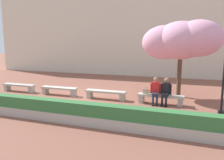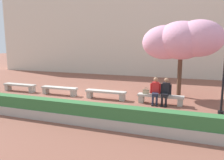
{
  "view_description": "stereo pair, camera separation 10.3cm",
  "coord_description": "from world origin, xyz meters",
  "px_view_note": "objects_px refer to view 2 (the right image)",
  "views": [
    {
      "loc": [
        5.45,
        -10.42,
        2.86
      ],
      "look_at": [
        1.7,
        0.2,
        1.0
      ],
      "focal_mm": 35.0,
      "sensor_mm": 36.0,
      "label": 1
    },
    {
      "loc": [
        5.54,
        -10.38,
        2.86
      ],
      "look_at": [
        1.7,
        0.2,
        1.0
      ],
      "focal_mm": 35.0,
      "sensor_mm": 36.0,
      "label": 2
    }
  ],
  "objects_px": {
    "stone_bench_near_west": "(59,89)",
    "stone_bench_near_east": "(160,98)",
    "person_seated_left": "(155,90)",
    "stone_bench_west_end": "(20,86)",
    "stone_bench_center": "(106,93)",
    "handbag": "(146,91)",
    "person_seated_right": "(166,90)",
    "cherry_tree_main": "(181,40)"
  },
  "relations": [
    {
      "from": "stone_bench_west_end",
      "to": "stone_bench_near_west",
      "type": "distance_m",
      "value": 2.83
    },
    {
      "from": "stone_bench_near_east",
      "to": "person_seated_left",
      "type": "bearing_deg",
      "value": -167.6
    },
    {
      "from": "stone_bench_near_west",
      "to": "cherry_tree_main",
      "type": "relative_size",
      "value": 0.53
    },
    {
      "from": "stone_bench_west_end",
      "to": "cherry_tree_main",
      "type": "bearing_deg",
      "value": 10.79
    },
    {
      "from": "handbag",
      "to": "person_seated_left",
      "type": "bearing_deg",
      "value": -3.24
    },
    {
      "from": "stone_bench_near_west",
      "to": "stone_bench_center",
      "type": "distance_m",
      "value": 2.83
    },
    {
      "from": "person_seated_right",
      "to": "cherry_tree_main",
      "type": "relative_size",
      "value": 0.31
    },
    {
      "from": "stone_bench_near_east",
      "to": "person_seated_left",
      "type": "distance_m",
      "value": 0.46
    },
    {
      "from": "person_seated_right",
      "to": "cherry_tree_main",
      "type": "height_order",
      "value": "cherry_tree_main"
    },
    {
      "from": "stone_bench_west_end",
      "to": "stone_bench_center",
      "type": "distance_m",
      "value": 5.66
    },
    {
      "from": "stone_bench_west_end",
      "to": "handbag",
      "type": "xyz_separation_m",
      "value": [
        7.8,
        -0.03,
        0.27
      ]
    },
    {
      "from": "handbag",
      "to": "person_seated_right",
      "type": "bearing_deg",
      "value": -1.57
    },
    {
      "from": "stone_bench_near_east",
      "to": "person_seated_left",
      "type": "xyz_separation_m",
      "value": [
        -0.24,
        -0.05,
        0.38
      ]
    },
    {
      "from": "stone_bench_near_east",
      "to": "stone_bench_center",
      "type": "bearing_deg",
      "value": 180.0
    },
    {
      "from": "handbag",
      "to": "stone_bench_center",
      "type": "bearing_deg",
      "value": 179.27
    },
    {
      "from": "stone_bench_west_end",
      "to": "person_seated_right",
      "type": "bearing_deg",
      "value": -0.35
    },
    {
      "from": "stone_bench_center",
      "to": "person_seated_left",
      "type": "distance_m",
      "value": 2.62
    },
    {
      "from": "person_seated_right",
      "to": "handbag",
      "type": "height_order",
      "value": "person_seated_right"
    },
    {
      "from": "stone_bench_center",
      "to": "handbag",
      "type": "bearing_deg",
      "value": -0.73
    },
    {
      "from": "stone_bench_west_end",
      "to": "stone_bench_near_east",
      "type": "relative_size",
      "value": 1.0
    },
    {
      "from": "stone_bench_near_west",
      "to": "handbag",
      "type": "relative_size",
      "value": 6.44
    },
    {
      "from": "stone_bench_west_end",
      "to": "cherry_tree_main",
      "type": "distance_m",
      "value": 9.81
    },
    {
      "from": "stone_bench_near_west",
      "to": "person_seated_right",
      "type": "xyz_separation_m",
      "value": [
        5.91,
        -0.05,
        0.38
      ]
    },
    {
      "from": "stone_bench_near_east",
      "to": "person_seated_right",
      "type": "distance_m",
      "value": 0.46
    },
    {
      "from": "stone_bench_near_east",
      "to": "cherry_tree_main",
      "type": "distance_m",
      "value": 3.34
    },
    {
      "from": "handbag",
      "to": "cherry_tree_main",
      "type": "relative_size",
      "value": 0.08
    },
    {
      "from": "person_seated_right",
      "to": "stone_bench_near_west",
      "type": "bearing_deg",
      "value": 179.48
    },
    {
      "from": "stone_bench_near_west",
      "to": "stone_bench_near_east",
      "type": "bearing_deg",
      "value": 0.0
    },
    {
      "from": "stone_bench_near_east",
      "to": "person_seated_right",
      "type": "height_order",
      "value": "person_seated_right"
    },
    {
      "from": "stone_bench_near_east",
      "to": "person_seated_right",
      "type": "bearing_deg",
      "value": -12.4
    },
    {
      "from": "stone_bench_near_west",
      "to": "person_seated_right",
      "type": "relative_size",
      "value": 1.69
    },
    {
      "from": "stone_bench_near_east",
      "to": "handbag",
      "type": "relative_size",
      "value": 6.44
    },
    {
      "from": "stone_bench_near_west",
      "to": "cherry_tree_main",
      "type": "distance_m",
      "value": 7.2
    },
    {
      "from": "person_seated_left",
      "to": "handbag",
      "type": "height_order",
      "value": "person_seated_left"
    },
    {
      "from": "person_seated_right",
      "to": "handbag",
      "type": "bearing_deg",
      "value": 178.43
    },
    {
      "from": "stone_bench_near_east",
      "to": "handbag",
      "type": "bearing_deg",
      "value": -177.76
    },
    {
      "from": "stone_bench_near_west",
      "to": "person_seated_right",
      "type": "distance_m",
      "value": 5.92
    },
    {
      "from": "stone_bench_near_east",
      "to": "cherry_tree_main",
      "type": "relative_size",
      "value": 0.53
    },
    {
      "from": "stone_bench_near_west",
      "to": "person_seated_left",
      "type": "xyz_separation_m",
      "value": [
        5.42,
        -0.05,
        0.38
      ]
    },
    {
      "from": "cherry_tree_main",
      "to": "person_seated_right",
      "type": "bearing_deg",
      "value": -105.82
    },
    {
      "from": "person_seated_right",
      "to": "stone_bench_center",
      "type": "bearing_deg",
      "value": 179.01
    },
    {
      "from": "person_seated_left",
      "to": "stone_bench_center",
      "type": "bearing_deg",
      "value": 178.82
    }
  ]
}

